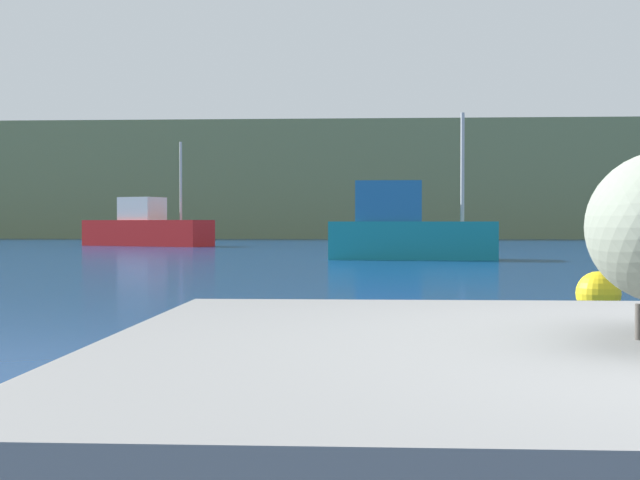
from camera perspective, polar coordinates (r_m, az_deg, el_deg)
The scene contains 4 objects.
hillside_backdrop at distance 69.12m, azimuth 4.61°, elevation 3.64°, with size 140.00×13.21×8.42m, color #6B7A51.
fishing_boat_teal at distance 27.82m, azimuth 5.51°, elevation 0.63°, with size 5.16×1.48×4.53m.
fishing_boat_red at distance 44.76m, azimuth -10.99°, elevation 0.71°, with size 6.86×4.37×5.03m.
mooring_buoy at distance 11.44m, azimuth 17.31°, elevation -3.27°, with size 0.54×0.54×0.54m, color yellow.
Camera 1 is at (-1.76, -2.80, 1.13)m, focal length 50.24 mm.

